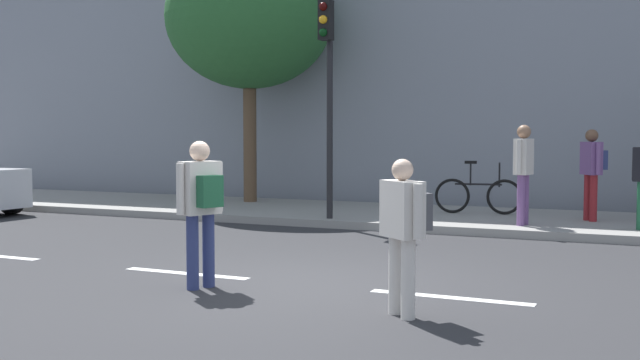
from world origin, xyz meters
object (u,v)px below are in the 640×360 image
object	(u,v)px
traffic_light	(327,73)
bicycle_leaning	(478,195)
pedestrian_in_light_jacket	(592,166)
street_tree	(249,18)
pedestrian_tallest	(523,166)
pedestrian_near_pole	(201,201)
pedestrian_in_red_top	(404,223)

from	to	relation	value
traffic_light	bicycle_leaning	distance (m)	4.05
pedestrian_in_light_jacket	bicycle_leaning	xyz separation A→B (m)	(-2.22, 0.37, -0.64)
traffic_light	bicycle_leaning	size ratio (longest dim) A/B	2.37
street_tree	pedestrian_tallest	size ratio (longest dim) A/B	3.42
pedestrian_in_light_jacket	bicycle_leaning	world-z (taller)	pedestrian_in_light_jacket
pedestrian_in_light_jacket	pedestrian_tallest	distance (m)	1.62
pedestrian_near_pole	pedestrian_in_light_jacket	xyz separation A→B (m)	(3.62, 7.70, 0.17)
pedestrian_in_red_top	pedestrian_tallest	size ratio (longest dim) A/B	0.85
street_tree	bicycle_leaning	size ratio (longest dim) A/B	3.50
pedestrian_in_red_top	bicycle_leaning	distance (m)	8.46
pedestrian_near_pole	pedestrian_in_red_top	bearing A→B (deg)	-6.82
street_tree	pedestrian_in_light_jacket	world-z (taller)	street_tree
traffic_light	pedestrian_near_pole	xyz separation A→B (m)	(1.05, -5.93, -1.94)
pedestrian_in_light_jacket	bicycle_leaning	size ratio (longest dim) A/B	0.98
pedestrian_near_pole	bicycle_leaning	xyz separation A→B (m)	(1.39, 8.07, -0.48)
traffic_light	bicycle_leaning	xyz separation A→B (m)	(2.44, 2.14, -2.42)
traffic_light	street_tree	xyz separation A→B (m)	(-3.25, 2.70, 1.62)
pedestrian_near_pole	street_tree	bearing A→B (deg)	116.47
pedestrian_tallest	pedestrian_in_light_jacket	bearing A→B (deg)	48.89
bicycle_leaning	pedestrian_near_pole	bearing A→B (deg)	-99.79
pedestrian_near_pole	bicycle_leaning	distance (m)	8.20
pedestrian_in_light_jacket	pedestrian_near_pole	bearing A→B (deg)	-115.16
pedestrian_tallest	pedestrian_near_pole	bearing A→B (deg)	-111.49
pedestrian_near_pole	pedestrian_tallest	world-z (taller)	pedestrian_tallest
traffic_light	pedestrian_near_pole	bearing A→B (deg)	-79.98
pedestrian_tallest	bicycle_leaning	size ratio (longest dim) A/B	1.02
traffic_light	pedestrian_tallest	world-z (taller)	traffic_light
traffic_light	pedestrian_in_red_top	world-z (taller)	traffic_light
pedestrian_in_red_top	pedestrian_near_pole	xyz separation A→B (m)	(-2.52, 0.30, 0.10)
traffic_light	pedestrian_tallest	size ratio (longest dim) A/B	2.31
bicycle_leaning	pedestrian_in_red_top	bearing A→B (deg)	-82.31
pedestrian_in_red_top	pedestrian_in_light_jacket	world-z (taller)	pedestrian_in_light_jacket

